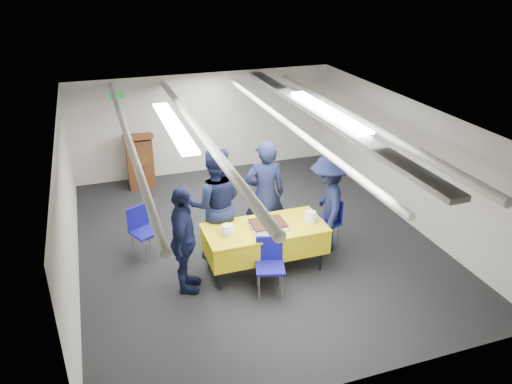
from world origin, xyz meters
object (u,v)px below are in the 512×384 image
(sheet_cake, at_px, (268,225))
(chair_near, at_px, (270,260))
(podium, at_px, (140,160))
(chair_right, at_px, (329,217))
(sailor_b, at_px, (215,204))
(sailor_d, at_px, (327,204))
(sailor_a, at_px, (265,195))
(sailor_c, at_px, (184,241))
(serving_table, at_px, (265,238))
(chair_left, at_px, (142,226))

(sheet_cake, height_order, chair_near, chair_near)
(podium, xyz_separation_m, chair_right, (2.78, -3.57, -0.08))
(sailor_b, height_order, sailor_d, sailor_b)
(chair_near, relative_size, sailor_b, 0.45)
(sailor_a, height_order, sailor_c, sailor_a)
(chair_near, relative_size, sailor_c, 0.51)
(podium, xyz_separation_m, sailor_b, (0.85, -3.32, 0.36))
(sailor_a, bearing_deg, sailor_b, 13.81)
(serving_table, bearing_deg, sailor_d, 13.12)
(sailor_c, bearing_deg, podium, 20.81)
(podium, xyz_separation_m, chair_left, (-0.32, -2.86, -0.08))
(chair_left, distance_m, sailor_a, 2.13)
(chair_near, distance_m, sailor_d, 1.62)
(chair_near, xyz_separation_m, chair_right, (1.43, 0.93, 0.00))
(chair_right, bearing_deg, serving_table, -164.27)
(chair_near, relative_size, chair_left, 1.00)
(chair_near, height_order, chair_left, same)
(chair_near, relative_size, sailor_d, 0.51)
(sheet_cake, bearing_deg, chair_left, 148.34)
(sheet_cake, height_order, podium, podium)
(serving_table, relative_size, sailor_b, 0.99)
(chair_near, distance_m, chair_right, 1.71)
(sailor_b, bearing_deg, chair_near, 124.20)
(chair_right, height_order, chair_left, same)
(chair_right, bearing_deg, podium, 127.90)
(podium, height_order, sailor_c, sailor_c)
(sailor_a, bearing_deg, chair_right, 167.63)
(chair_left, bearing_deg, serving_table, -31.28)
(podium, bearing_deg, chair_right, -52.10)
(sailor_c, bearing_deg, chair_right, -60.41)
(sailor_a, relative_size, sailor_d, 1.13)
(chair_right, xyz_separation_m, sailor_c, (-2.62, -0.51, 0.32))
(chair_near, height_order, sailor_c, sailor_c)
(podium, relative_size, chair_right, 1.44)
(chair_right, bearing_deg, sailor_b, 172.38)
(sheet_cake, height_order, chair_right, chair_right)
(chair_left, distance_m, sailor_b, 1.33)
(podium, xyz_separation_m, sailor_d, (2.69, -3.66, 0.23))
(sailor_a, relative_size, sailor_c, 1.13)
(sailor_b, bearing_deg, sailor_c, 59.73)
(chair_left, xyz_separation_m, sailor_d, (3.01, -0.80, 0.32))
(sheet_cake, relative_size, sailor_a, 0.29)
(sailor_a, bearing_deg, podium, -54.68)
(serving_table, bearing_deg, sailor_a, 70.41)
(chair_left, bearing_deg, sailor_a, -9.74)
(sheet_cake, bearing_deg, sailor_d, 15.20)
(chair_right, relative_size, sailor_b, 0.45)
(sheet_cake, bearing_deg, chair_near, -106.89)
(chair_left, bearing_deg, sheet_cake, -31.66)
(serving_table, xyz_separation_m, sailor_d, (1.22, 0.28, 0.29))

